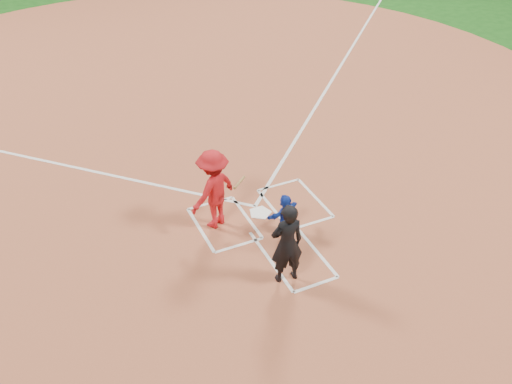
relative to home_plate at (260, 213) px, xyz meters
name	(u,v)px	position (x,y,z in m)	size (l,w,h in m)	color
ground	(260,213)	(0.00, 0.00, -0.02)	(120.00, 120.00, 0.00)	#134912
home_plate_dirt	(182,113)	(0.00, 6.00, -0.01)	(28.00, 28.00, 0.01)	#9D4E33
home_plate	(260,213)	(0.00, 0.00, 0.00)	(0.60, 0.60, 0.02)	white
catcher	(285,214)	(0.23, -0.88, 0.50)	(0.95, 0.30, 1.02)	#1534AE
umpire	(287,244)	(-0.50, -2.34, 0.97)	(0.71, 0.47, 1.96)	black
chalk_markings	(189,122)	(0.00, 5.29, -0.01)	(28.35, 17.32, 0.01)	white
batter_at_plate	(214,189)	(-1.18, 0.08, 1.01)	(1.65, 1.24, 2.04)	red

